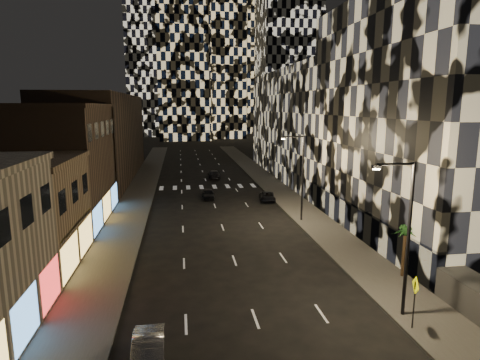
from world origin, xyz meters
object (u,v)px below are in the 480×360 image
object	(u,v)px
streetlight_near	(405,229)
car_silver_parked	(148,354)
car_dark_midlane	(208,194)
streetlight_far	(300,172)
palm_tree	(405,235)
car_dark_rightlane	(267,197)
car_dark_oncoming	(214,174)
ped_sign	(415,293)

from	to	relation	value
streetlight_near	car_silver_parked	size ratio (longest dim) A/B	2.11
streetlight_near	car_silver_parked	world-z (taller)	streetlight_near
car_dark_midlane	streetlight_far	bearing A→B (deg)	-51.86
car_silver_parked	palm_tree	bearing A→B (deg)	21.91
car_dark_midlane	car_dark_rightlane	world-z (taller)	car_dark_midlane
car_dark_oncoming	ped_sign	bearing A→B (deg)	98.19
streetlight_near	palm_tree	bearing A→B (deg)	57.86
ped_sign	streetlight_far	bearing A→B (deg)	106.38
streetlight_near	car_silver_parked	bearing A→B (deg)	-169.73
car_dark_oncoming	palm_tree	distance (m)	43.62
streetlight_far	car_dark_oncoming	bearing A→B (deg)	103.83
streetlight_near	ped_sign	world-z (taller)	streetlight_near
car_silver_parked	streetlight_near	bearing A→B (deg)	8.55
car_dark_oncoming	palm_tree	world-z (taller)	palm_tree
streetlight_far	car_dark_midlane	xyz separation A→B (m)	(-8.85, 12.05, -4.71)
car_silver_parked	car_dark_midlane	distance (m)	35.02
streetlight_near	ped_sign	distance (m)	3.48
car_silver_parked	palm_tree	xyz separation A→B (m)	(17.30, 7.57, 2.53)
streetlight_near	car_silver_parked	xyz separation A→B (m)	(-14.15, -2.56, -4.65)
car_silver_parked	car_dark_midlane	world-z (taller)	car_silver_parked
car_silver_parked	car_dark_midlane	xyz separation A→B (m)	(5.30, 34.62, -0.06)
car_dark_oncoming	ped_sign	world-z (taller)	ped_sign
ped_sign	palm_tree	world-z (taller)	palm_tree
car_dark_midlane	car_dark_oncoming	world-z (taller)	car_dark_oncoming
streetlight_far	car_dark_rightlane	xyz separation A→B (m)	(-1.35, 9.61, -4.78)
streetlight_near	car_dark_oncoming	size ratio (longest dim) A/B	1.96
ped_sign	palm_tree	distance (m)	7.31
car_dark_midlane	ped_sign	world-z (taller)	ped_sign
palm_tree	streetlight_near	bearing A→B (deg)	-122.14
car_dark_oncoming	car_dark_rightlane	bearing A→B (deg)	107.25
streetlight_near	car_dark_midlane	world-z (taller)	streetlight_near
car_silver_parked	car_dark_oncoming	world-z (taller)	car_silver_parked
streetlight_far	car_dark_midlane	bearing A→B (deg)	126.30
car_dark_oncoming	car_dark_rightlane	size ratio (longest dim) A/B	1.12
car_silver_parked	ped_sign	distance (m)	14.22
streetlight_near	car_dark_rightlane	size ratio (longest dim) A/B	2.20
car_dark_oncoming	ped_sign	distance (m)	49.38
car_dark_oncoming	streetlight_far	bearing A→B (deg)	104.23
palm_tree	car_silver_parked	bearing A→B (deg)	-156.37
streetlight_far	car_silver_parked	world-z (taller)	streetlight_far
car_silver_parked	streetlight_far	bearing A→B (deg)	56.18
car_dark_oncoming	streetlight_near	bearing A→B (deg)	98.50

